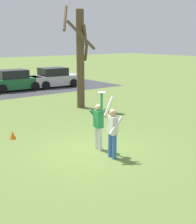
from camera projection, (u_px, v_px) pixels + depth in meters
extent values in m
plane|color=olive|center=(92.00, 150.00, 11.02)|extent=(120.00, 120.00, 0.00)
cylinder|color=silver|center=(97.00, 137.00, 11.14)|extent=(0.14, 0.14, 0.82)
cylinder|color=silver|center=(100.00, 139.00, 10.92)|extent=(0.14, 0.14, 0.82)
cube|color=#238447|center=(98.00, 119.00, 10.87)|extent=(0.27, 0.39, 0.60)
sphere|color=tan|center=(98.00, 107.00, 10.78)|extent=(0.23, 0.23, 0.23)
cylinder|color=#238447|center=(95.00, 116.00, 11.05)|extent=(0.49, 0.16, 0.57)
cylinder|color=#238447|center=(102.00, 102.00, 10.54)|extent=(0.09, 0.09, 0.66)
cylinder|color=#3366B7|center=(114.00, 147.00, 10.13)|extent=(0.14, 0.14, 0.82)
cylinder|color=#3366B7|center=(110.00, 145.00, 10.35)|extent=(0.14, 0.14, 0.82)
cube|color=silver|center=(113.00, 125.00, 10.08)|extent=(0.27, 0.39, 0.60)
sphere|color=tan|center=(113.00, 113.00, 9.99)|extent=(0.23, 0.23, 0.23)
cylinder|color=silver|center=(116.00, 125.00, 9.88)|extent=(0.49, 0.16, 0.57)
cylinder|color=silver|center=(109.00, 106.00, 10.14)|extent=(0.36, 0.13, 0.64)
cylinder|color=white|center=(102.00, 92.00, 10.46)|extent=(0.27, 0.27, 0.02)
cube|color=#1E6633|center=(15.00, 83.00, 24.06)|extent=(4.20, 2.04, 0.80)
cube|color=black|center=(12.00, 74.00, 23.81)|extent=(2.19, 1.76, 0.64)
cylinder|color=black|center=(26.00, 83.00, 25.54)|extent=(0.67, 0.26, 0.66)
cylinder|color=black|center=(35.00, 86.00, 24.08)|extent=(0.67, 0.26, 0.66)
cylinder|color=black|center=(3.00, 89.00, 22.67)|extent=(0.67, 0.26, 0.66)
cube|color=#BCBCC1|center=(55.00, 80.00, 25.88)|extent=(4.20, 2.04, 0.80)
cube|color=black|center=(53.00, 72.00, 25.64)|extent=(2.19, 1.76, 0.64)
cylinder|color=black|center=(63.00, 81.00, 27.37)|extent=(0.67, 0.26, 0.66)
cylinder|color=black|center=(74.00, 83.00, 25.91)|extent=(0.67, 0.26, 0.66)
cylinder|color=black|center=(36.00, 83.00, 25.95)|extent=(0.67, 0.26, 0.66)
cylinder|color=black|center=(46.00, 85.00, 24.50)|extent=(0.67, 0.26, 0.66)
cylinder|color=brown|center=(80.00, 60.00, 17.44)|extent=(0.44, 0.44, 5.44)
cylinder|color=brown|center=(81.00, 35.00, 16.44)|extent=(1.40, 0.92, 1.57)
cylinder|color=brown|center=(65.00, 18.00, 16.93)|extent=(1.16, 1.43, 1.47)
cylinder|color=brown|center=(85.00, 35.00, 17.09)|extent=(0.63, 0.59, 1.15)
cylinder|color=brown|center=(86.00, 51.00, 17.40)|extent=(0.49, 0.79, 1.11)
cone|color=orange|center=(13.00, 135.00, 12.26)|extent=(0.26, 0.26, 0.32)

